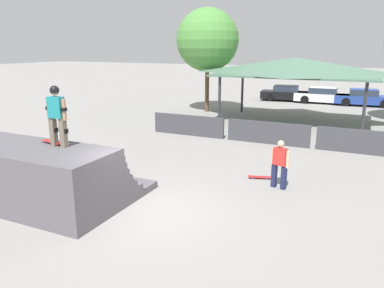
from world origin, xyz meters
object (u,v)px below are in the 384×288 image
object	(u,v)px
parked_car_white	(324,96)
parked_car_blue	(364,98)
tree_far_back	(208,40)
bystander_walking	(280,162)
skateboard_on_ground	(259,177)
skateboard_on_deck	(53,142)
parked_car_black	(287,94)
skater_on_deck	(57,112)

from	to	relation	value
parked_car_white	parked_car_blue	distance (m)	2.98
tree_far_back	bystander_walking	bearing A→B (deg)	-58.07
skateboard_on_ground	tree_far_back	size ratio (longest dim) A/B	0.11
tree_far_back	parked_car_white	xyz separation A→B (m)	(7.00, 7.57, -4.26)
skateboard_on_deck	parked_car_black	bearing A→B (deg)	95.65
skateboard_on_ground	tree_far_back	distance (m)	14.69
skater_on_deck	bystander_walking	world-z (taller)	skater_on_deck
skater_on_deck	parked_car_black	world-z (taller)	skater_on_deck
skateboard_on_deck	skateboard_on_ground	world-z (taller)	skateboard_on_deck
skateboard_on_ground	parked_car_blue	xyz separation A→B (m)	(2.96, 19.50, 0.54)
skater_on_deck	tree_far_back	distance (m)	16.86
skateboard_on_deck	tree_far_back	distance (m)	16.82
bystander_walking	tree_far_back	bearing A→B (deg)	-41.47
skater_on_deck	tree_far_back	bearing A→B (deg)	97.81
skateboard_on_deck	parked_car_white	distance (m)	24.49
tree_far_back	parked_car_white	size ratio (longest dim) A/B	1.53
skateboard_on_deck	bystander_walking	size ratio (longest dim) A/B	0.55
skater_on_deck	parked_car_white	distance (m)	24.61
bystander_walking	tree_far_back	distance (m)	15.33
skater_on_deck	skateboard_on_ground	size ratio (longest dim) A/B	2.14
tree_far_back	parked_car_black	bearing A→B (deg)	62.55
skateboard_on_deck	parked_car_blue	bearing A→B (deg)	81.95
skateboard_on_deck	skateboard_on_ground	xyz separation A→B (m)	(4.89, 4.42, -1.75)
skateboard_on_deck	bystander_walking	distance (m)	6.93
parked_car_blue	skateboard_on_ground	bearing A→B (deg)	-102.45
skateboard_on_deck	parked_car_black	xyz separation A→B (m)	(1.89, 24.14, -1.21)
bystander_walking	parked_car_blue	distance (m)	20.21
bystander_walking	parked_car_white	size ratio (longest dim) A/B	0.35
skater_on_deck	skateboard_on_deck	distance (m)	1.00
skateboard_on_deck	bystander_walking	bearing A→B (deg)	44.01
skateboard_on_deck	parked_car_black	distance (m)	24.24
skateboard_on_deck	parked_car_white	size ratio (longest dim) A/B	0.19
skater_on_deck	skateboard_on_ground	distance (m)	6.95
bystander_walking	parked_car_black	size ratio (longest dim) A/B	0.36
bystander_walking	skateboard_on_ground	size ratio (longest dim) A/B	2.01
tree_far_back	parked_car_black	size ratio (longest dim) A/B	1.58
skateboard_on_ground	parked_car_blue	bearing A→B (deg)	-116.27
parked_car_white	tree_far_back	bearing A→B (deg)	-133.58
parked_car_blue	skater_on_deck	bearing A→B (deg)	-111.09
tree_far_back	parked_car_black	xyz separation A→B (m)	(4.02, 7.74, -4.26)
skateboard_on_deck	skater_on_deck	bearing A→B (deg)	-9.87
skateboard_on_ground	tree_far_back	xyz separation A→B (m)	(-7.02, 11.98, 4.80)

